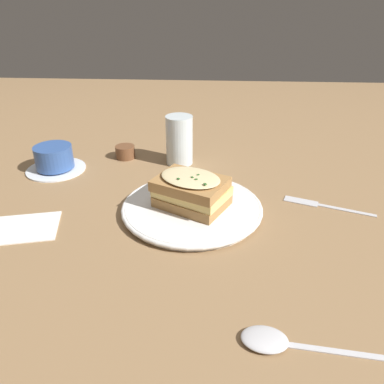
{
  "coord_description": "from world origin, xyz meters",
  "views": [
    {
      "loc": [
        0.05,
        -0.59,
        0.37
      ],
      "look_at": [
        0.01,
        0.02,
        0.04
      ],
      "focal_mm": 35.0,
      "sensor_mm": 36.0,
      "label": 1
    }
  ],
  "objects_px": {
    "sandwich": "(191,191)",
    "teacup_with_saucer": "(55,159)",
    "condiment_pot": "(125,152)",
    "water_glass": "(179,140)",
    "spoon": "(273,341)",
    "napkin": "(25,227)",
    "fork": "(318,204)",
    "dinner_plate": "(192,208)"
  },
  "relations": [
    {
      "from": "sandwich",
      "to": "teacup_with_saucer",
      "type": "relative_size",
      "value": 1.11
    },
    {
      "from": "sandwich",
      "to": "condiment_pot",
      "type": "xyz_separation_m",
      "value": [
        -0.18,
        0.25,
        -0.03
      ]
    },
    {
      "from": "water_glass",
      "to": "teacup_with_saucer",
      "type": "bearing_deg",
      "value": -168.29
    },
    {
      "from": "sandwich",
      "to": "spoon",
      "type": "relative_size",
      "value": 0.93
    },
    {
      "from": "napkin",
      "to": "condiment_pot",
      "type": "bearing_deg",
      "value": 71.51
    },
    {
      "from": "sandwich",
      "to": "fork",
      "type": "relative_size",
      "value": 0.93
    },
    {
      "from": "spoon",
      "to": "condiment_pot",
      "type": "xyz_separation_m",
      "value": [
        -0.3,
        0.55,
        0.01
      ]
    },
    {
      "from": "water_glass",
      "to": "condiment_pot",
      "type": "height_order",
      "value": "water_glass"
    },
    {
      "from": "sandwich",
      "to": "teacup_with_saucer",
      "type": "height_order",
      "value": "sandwich"
    },
    {
      "from": "dinner_plate",
      "to": "napkin",
      "type": "height_order",
      "value": "dinner_plate"
    },
    {
      "from": "sandwich",
      "to": "napkin",
      "type": "relative_size",
      "value": 1.36
    },
    {
      "from": "spoon",
      "to": "napkin",
      "type": "distance_m",
      "value": 0.46
    },
    {
      "from": "teacup_with_saucer",
      "to": "condiment_pot",
      "type": "relative_size",
      "value": 2.91
    },
    {
      "from": "condiment_pot",
      "to": "water_glass",
      "type": "bearing_deg",
      "value": -8.87
    },
    {
      "from": "spoon",
      "to": "sandwich",
      "type": "bearing_deg",
      "value": 27.73
    },
    {
      "from": "water_glass",
      "to": "condiment_pot",
      "type": "distance_m",
      "value": 0.15
    },
    {
      "from": "sandwich",
      "to": "teacup_with_saucer",
      "type": "distance_m",
      "value": 0.37
    },
    {
      "from": "dinner_plate",
      "to": "spoon",
      "type": "height_order",
      "value": "dinner_plate"
    },
    {
      "from": "fork",
      "to": "spoon",
      "type": "height_order",
      "value": "spoon"
    },
    {
      "from": "napkin",
      "to": "condiment_pot",
      "type": "relative_size",
      "value": 2.38
    },
    {
      "from": "fork",
      "to": "condiment_pot",
      "type": "height_order",
      "value": "condiment_pot"
    },
    {
      "from": "water_glass",
      "to": "condiment_pot",
      "type": "bearing_deg",
      "value": 171.13
    },
    {
      "from": "dinner_plate",
      "to": "spoon",
      "type": "xyz_separation_m",
      "value": [
        0.12,
        -0.3,
        -0.0
      ]
    },
    {
      "from": "water_glass",
      "to": "napkin",
      "type": "height_order",
      "value": "water_glass"
    },
    {
      "from": "napkin",
      "to": "condiment_pot",
      "type": "height_order",
      "value": "condiment_pot"
    },
    {
      "from": "teacup_with_saucer",
      "to": "water_glass",
      "type": "xyz_separation_m",
      "value": [
        0.29,
        0.06,
        0.03
      ]
    },
    {
      "from": "dinner_plate",
      "to": "teacup_with_saucer",
      "type": "height_order",
      "value": "teacup_with_saucer"
    },
    {
      "from": "sandwich",
      "to": "water_glass",
      "type": "relative_size",
      "value": 1.33
    },
    {
      "from": "dinner_plate",
      "to": "spoon",
      "type": "bearing_deg",
      "value": -68.78
    },
    {
      "from": "fork",
      "to": "dinner_plate",
      "type": "bearing_deg",
      "value": 119.15
    },
    {
      "from": "sandwich",
      "to": "teacup_with_saucer",
      "type": "bearing_deg",
      "value": 152.78
    },
    {
      "from": "dinner_plate",
      "to": "napkin",
      "type": "xyz_separation_m",
      "value": [
        -0.29,
        -0.08,
        -0.01
      ]
    },
    {
      "from": "dinner_plate",
      "to": "condiment_pot",
      "type": "relative_size",
      "value": 5.59
    },
    {
      "from": "sandwich",
      "to": "fork",
      "type": "height_order",
      "value": "sandwich"
    },
    {
      "from": "water_glass",
      "to": "napkin",
      "type": "bearing_deg",
      "value": -129.22
    },
    {
      "from": "dinner_plate",
      "to": "spoon",
      "type": "relative_size",
      "value": 1.6
    },
    {
      "from": "teacup_with_saucer",
      "to": "sandwich",
      "type": "bearing_deg",
      "value": -131.86
    },
    {
      "from": "dinner_plate",
      "to": "napkin",
      "type": "distance_m",
      "value": 0.3
    },
    {
      "from": "dinner_plate",
      "to": "fork",
      "type": "distance_m",
      "value": 0.25
    },
    {
      "from": "dinner_plate",
      "to": "water_glass",
      "type": "xyz_separation_m",
      "value": [
        -0.04,
        0.23,
        0.05
      ]
    },
    {
      "from": "water_glass",
      "to": "dinner_plate",
      "type": "bearing_deg",
      "value": -78.91
    },
    {
      "from": "water_glass",
      "to": "condiment_pot",
      "type": "relative_size",
      "value": 2.44
    }
  ]
}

